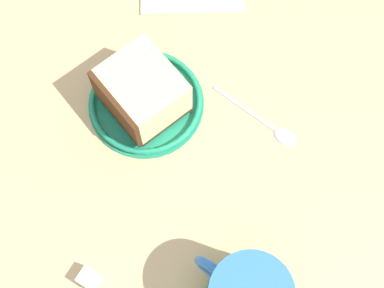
% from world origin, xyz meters
% --- Properties ---
extents(ground_plane, '(1.16, 1.16, 0.03)m').
position_xyz_m(ground_plane, '(0.00, 0.00, -0.02)').
color(ground_plane, tan).
extents(small_plate, '(0.14, 0.14, 0.01)m').
position_xyz_m(small_plate, '(-0.09, -0.01, 0.01)').
color(small_plate, '#1E8C66').
rests_on(small_plate, ground_plane).
extents(cake_slice, '(0.10, 0.10, 0.06)m').
position_xyz_m(cake_slice, '(-0.09, -0.01, 0.04)').
color(cake_slice, '#472814').
rests_on(cake_slice, small_plate).
extents(teaspoon, '(0.11, 0.07, 0.01)m').
position_xyz_m(teaspoon, '(0.00, 0.11, 0.00)').
color(teaspoon, silver).
rests_on(teaspoon, ground_plane).
extents(sugar_cube, '(0.03, 0.03, 0.02)m').
position_xyz_m(sugar_cube, '(0.07, -0.15, 0.01)').
color(sugar_cube, white).
rests_on(sugar_cube, ground_plane).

